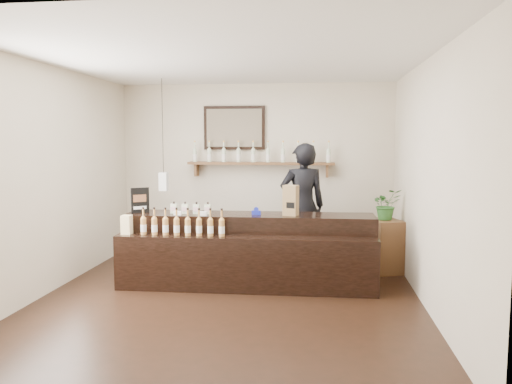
% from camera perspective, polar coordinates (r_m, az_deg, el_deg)
% --- Properties ---
extents(ground, '(5.00, 5.00, 0.00)m').
position_cam_1_polar(ground, '(6.12, -3.02, -11.94)').
color(ground, black).
rests_on(ground, ground).
extents(room_shell, '(5.00, 5.00, 5.00)m').
position_cam_1_polar(room_shell, '(5.83, -3.11, 4.20)').
color(room_shell, beige).
rests_on(room_shell, ground).
extents(back_wall_decor, '(2.66, 0.96, 1.69)m').
position_cam_1_polar(back_wall_decor, '(8.20, -1.27, 5.12)').
color(back_wall_decor, brown).
rests_on(back_wall_decor, ground).
extents(counter, '(3.27, 0.93, 1.07)m').
position_cam_1_polar(counter, '(6.54, -0.97, -6.86)').
color(counter, black).
rests_on(counter, ground).
extents(promo_sign, '(0.21, 0.16, 0.34)m').
position_cam_1_polar(promo_sign, '(6.81, -13.11, -0.94)').
color(promo_sign, black).
rests_on(promo_sign, counter).
extents(paper_bag, '(0.21, 0.18, 0.39)m').
position_cam_1_polar(paper_bag, '(6.43, 3.99, -0.96)').
color(paper_bag, olive).
rests_on(paper_bag, counter).
extents(tape_dispenser, '(0.12, 0.05, 0.10)m').
position_cam_1_polar(tape_dispenser, '(6.50, 0.03, -2.27)').
color(tape_dispenser, '#1721A5').
rests_on(tape_dispenser, counter).
extents(side_cabinet, '(0.52, 0.61, 0.75)m').
position_cam_1_polar(side_cabinet, '(7.40, 14.53, -5.96)').
color(side_cabinet, brown).
rests_on(side_cabinet, ground).
extents(potted_plant, '(0.49, 0.46, 0.44)m').
position_cam_1_polar(potted_plant, '(7.30, 14.66, -1.38)').
color(potted_plant, '#2F6829').
rests_on(potted_plant, side_cabinet).
extents(shopkeeper, '(0.86, 0.67, 2.08)m').
position_cam_1_polar(shopkeeper, '(7.34, 5.34, -0.65)').
color(shopkeeper, black).
rests_on(shopkeeper, ground).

